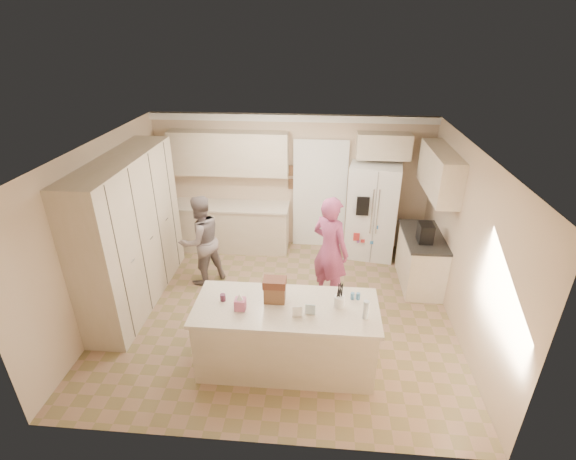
# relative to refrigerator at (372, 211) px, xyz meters

# --- Properties ---
(floor) EXTENTS (5.20, 4.60, 0.02)m
(floor) POSITION_rel_refrigerator_xyz_m (-1.54, -1.97, -0.91)
(floor) COLOR #927158
(floor) RESTS_ON ground
(ceiling) EXTENTS (5.20, 4.60, 0.02)m
(ceiling) POSITION_rel_refrigerator_xyz_m (-1.54, -1.97, 1.71)
(ceiling) COLOR white
(ceiling) RESTS_ON wall_back
(wall_back) EXTENTS (5.20, 0.02, 2.60)m
(wall_back) POSITION_rel_refrigerator_xyz_m (-1.54, 0.34, 0.40)
(wall_back) COLOR beige
(wall_back) RESTS_ON ground
(wall_front) EXTENTS (5.20, 0.02, 2.60)m
(wall_front) POSITION_rel_refrigerator_xyz_m (-1.54, -4.28, 0.40)
(wall_front) COLOR beige
(wall_front) RESTS_ON ground
(wall_left) EXTENTS (0.02, 4.60, 2.60)m
(wall_left) POSITION_rel_refrigerator_xyz_m (-4.15, -1.97, 0.40)
(wall_left) COLOR beige
(wall_left) RESTS_ON ground
(wall_right) EXTENTS (0.02, 4.60, 2.60)m
(wall_right) POSITION_rel_refrigerator_xyz_m (1.07, -1.97, 0.40)
(wall_right) COLOR beige
(wall_right) RESTS_ON ground
(crown_back) EXTENTS (5.20, 0.08, 0.12)m
(crown_back) POSITION_rel_refrigerator_xyz_m (-1.54, 0.29, 1.63)
(crown_back) COLOR white
(crown_back) RESTS_ON wall_back
(pantry_bank) EXTENTS (0.60, 2.60, 2.35)m
(pantry_bank) POSITION_rel_refrigerator_xyz_m (-3.84, -1.77, 0.28)
(pantry_bank) COLOR beige
(pantry_bank) RESTS_ON floor
(back_base_cab) EXTENTS (2.20, 0.60, 0.88)m
(back_base_cab) POSITION_rel_refrigerator_xyz_m (-2.69, 0.03, -0.46)
(back_base_cab) COLOR beige
(back_base_cab) RESTS_ON floor
(back_countertop) EXTENTS (2.24, 0.63, 0.04)m
(back_countertop) POSITION_rel_refrigerator_xyz_m (-2.69, 0.02, 0.00)
(back_countertop) COLOR beige
(back_countertop) RESTS_ON back_base_cab
(back_upper_cab) EXTENTS (2.20, 0.35, 0.80)m
(back_upper_cab) POSITION_rel_refrigerator_xyz_m (-2.69, 0.15, 1.00)
(back_upper_cab) COLOR beige
(back_upper_cab) RESTS_ON wall_back
(doorway_opening) EXTENTS (0.90, 0.06, 2.10)m
(doorway_opening) POSITION_rel_refrigerator_xyz_m (-0.99, 0.31, 0.15)
(doorway_opening) COLOR black
(doorway_opening) RESTS_ON floor
(doorway_casing) EXTENTS (1.02, 0.03, 2.22)m
(doorway_casing) POSITION_rel_refrigerator_xyz_m (-0.99, 0.27, 0.15)
(doorway_casing) COLOR white
(doorway_casing) RESTS_ON floor
(wall_frame_upper) EXTENTS (0.15, 0.02, 0.20)m
(wall_frame_upper) POSITION_rel_refrigerator_xyz_m (-1.52, 0.30, 0.65)
(wall_frame_upper) COLOR brown
(wall_frame_upper) RESTS_ON wall_back
(wall_frame_lower) EXTENTS (0.15, 0.02, 0.20)m
(wall_frame_lower) POSITION_rel_refrigerator_xyz_m (-1.52, 0.30, 0.38)
(wall_frame_lower) COLOR brown
(wall_frame_lower) RESTS_ON wall_back
(refrigerator) EXTENTS (1.00, 0.83, 1.80)m
(refrigerator) POSITION_rel_refrigerator_xyz_m (0.00, 0.00, 0.00)
(refrigerator) COLOR white
(refrigerator) RESTS_ON floor
(fridge_seam) EXTENTS (0.02, 0.02, 1.78)m
(fridge_seam) POSITION_rel_refrigerator_xyz_m (0.00, -0.35, 0.00)
(fridge_seam) COLOR gray
(fridge_seam) RESTS_ON refrigerator
(fridge_dispenser) EXTENTS (0.22, 0.03, 0.35)m
(fridge_dispenser) POSITION_rel_refrigerator_xyz_m (-0.22, -0.36, 0.25)
(fridge_dispenser) COLOR black
(fridge_dispenser) RESTS_ON refrigerator
(fridge_handle_l) EXTENTS (0.02, 0.02, 0.85)m
(fridge_handle_l) POSITION_rel_refrigerator_xyz_m (-0.05, -0.37, 0.15)
(fridge_handle_l) COLOR silver
(fridge_handle_l) RESTS_ON refrigerator
(fridge_handle_r) EXTENTS (0.02, 0.02, 0.85)m
(fridge_handle_r) POSITION_rel_refrigerator_xyz_m (0.05, -0.37, 0.15)
(fridge_handle_r) COLOR silver
(fridge_handle_r) RESTS_ON refrigerator
(over_fridge_cab) EXTENTS (0.95, 0.35, 0.45)m
(over_fridge_cab) POSITION_rel_refrigerator_xyz_m (0.11, 0.15, 1.20)
(over_fridge_cab) COLOR beige
(over_fridge_cab) RESTS_ON wall_back
(right_base_cab) EXTENTS (0.60, 1.20, 0.88)m
(right_base_cab) POSITION_rel_refrigerator_xyz_m (0.76, -0.97, -0.46)
(right_base_cab) COLOR beige
(right_base_cab) RESTS_ON floor
(right_countertop) EXTENTS (0.63, 1.24, 0.04)m
(right_countertop) POSITION_rel_refrigerator_xyz_m (0.75, -0.97, 0.00)
(right_countertop) COLOR #2D2B28
(right_countertop) RESTS_ON right_base_cab
(right_upper_cab) EXTENTS (0.35, 1.50, 0.70)m
(right_upper_cab) POSITION_rel_refrigerator_xyz_m (0.89, -0.77, 1.05)
(right_upper_cab) COLOR beige
(right_upper_cab) RESTS_ON wall_right
(coffee_maker) EXTENTS (0.22, 0.28, 0.30)m
(coffee_maker) POSITION_rel_refrigerator_xyz_m (0.71, -1.17, 0.17)
(coffee_maker) COLOR black
(coffee_maker) RESTS_ON right_countertop
(island_base) EXTENTS (2.20, 0.90, 0.88)m
(island_base) POSITION_rel_refrigerator_xyz_m (-1.34, -3.07, -0.46)
(island_base) COLOR beige
(island_base) RESTS_ON floor
(island_top) EXTENTS (2.28, 0.96, 0.05)m
(island_top) POSITION_rel_refrigerator_xyz_m (-1.34, -3.07, 0.00)
(island_top) COLOR beige
(island_top) RESTS_ON island_base
(utensil_crock) EXTENTS (0.13, 0.13, 0.15)m
(utensil_crock) POSITION_rel_refrigerator_xyz_m (-0.69, -3.02, 0.10)
(utensil_crock) COLOR white
(utensil_crock) RESTS_ON island_top
(tissue_box) EXTENTS (0.13, 0.13, 0.14)m
(tissue_box) POSITION_rel_refrigerator_xyz_m (-1.89, -3.17, 0.10)
(tissue_box) COLOR #BE5E86
(tissue_box) RESTS_ON island_top
(tissue_plume) EXTENTS (0.08, 0.08, 0.08)m
(tissue_plume) POSITION_rel_refrigerator_xyz_m (-1.89, -3.17, 0.20)
(tissue_plume) COLOR white
(tissue_plume) RESTS_ON tissue_box
(dollhouse_body) EXTENTS (0.26, 0.18, 0.22)m
(dollhouse_body) POSITION_rel_refrigerator_xyz_m (-1.49, -2.97, 0.14)
(dollhouse_body) COLOR brown
(dollhouse_body) RESTS_ON island_top
(dollhouse_roof) EXTENTS (0.28, 0.20, 0.10)m
(dollhouse_roof) POSITION_rel_refrigerator_xyz_m (-1.49, -2.97, 0.30)
(dollhouse_roof) COLOR #592D1E
(dollhouse_roof) RESTS_ON dollhouse_body
(jam_jar) EXTENTS (0.07, 0.07, 0.09)m
(jam_jar) POSITION_rel_refrigerator_xyz_m (-2.14, -3.02, 0.07)
(jam_jar) COLOR #59263F
(jam_jar) RESTS_ON island_top
(greeting_card_a) EXTENTS (0.12, 0.06, 0.16)m
(greeting_card_a) POSITION_rel_refrigerator_xyz_m (-1.19, -3.27, 0.11)
(greeting_card_a) COLOR white
(greeting_card_a) RESTS_ON island_top
(greeting_card_b) EXTENTS (0.12, 0.05, 0.16)m
(greeting_card_b) POSITION_rel_refrigerator_xyz_m (-1.04, -3.22, 0.11)
(greeting_card_b) COLOR silver
(greeting_card_b) RESTS_ON island_top
(water_bottle) EXTENTS (0.07, 0.07, 0.24)m
(water_bottle) POSITION_rel_refrigerator_xyz_m (-0.39, -3.22, 0.14)
(water_bottle) COLOR silver
(water_bottle) RESTS_ON island_top
(shaker_salt) EXTENTS (0.05, 0.05, 0.09)m
(shaker_salt) POSITION_rel_refrigerator_xyz_m (-0.52, -2.85, 0.07)
(shaker_salt) COLOR teal
(shaker_salt) RESTS_ON island_top
(shaker_pepper) EXTENTS (0.05, 0.05, 0.09)m
(shaker_pepper) POSITION_rel_refrigerator_xyz_m (-0.45, -2.85, 0.07)
(shaker_pepper) COLOR teal
(shaker_pepper) RESTS_ON island_top
(teen_boy) EXTENTS (0.97, 0.97, 1.58)m
(teen_boy) POSITION_rel_refrigerator_xyz_m (-2.94, -1.21, -0.11)
(teen_boy) COLOR gray
(teen_boy) RESTS_ON floor
(teen_girl) EXTENTS (0.77, 0.73, 1.78)m
(teen_girl) POSITION_rel_refrigerator_xyz_m (-0.79, -1.55, -0.01)
(teen_girl) COLOR #C15082
(teen_girl) RESTS_ON floor
(fridge_magnets) EXTENTS (0.76, 0.02, 1.44)m
(fridge_magnets) POSITION_rel_refrigerator_xyz_m (0.00, -0.36, 0.00)
(fridge_magnets) COLOR tan
(fridge_magnets) RESTS_ON refrigerator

